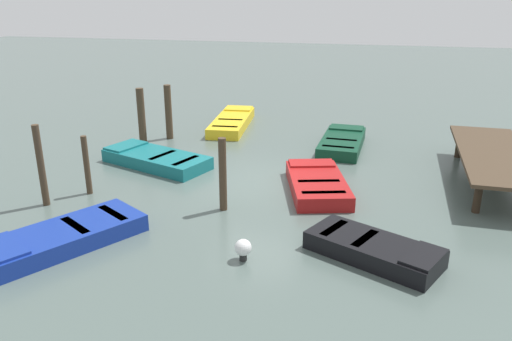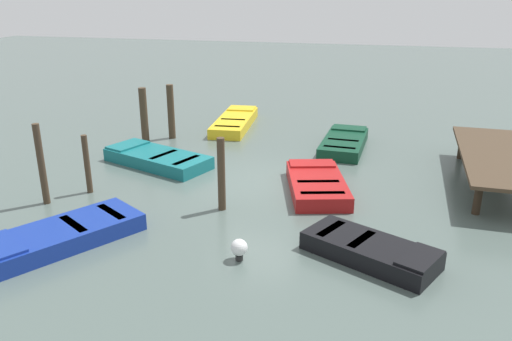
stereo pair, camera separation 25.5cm
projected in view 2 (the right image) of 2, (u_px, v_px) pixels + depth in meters
ground_plane at (256, 182)px, 15.07m from camera, size 80.00×80.00×0.00m
dock_segment at (496, 157)px, 14.56m from camera, size 5.86×2.09×0.95m
rowboat_blue at (62, 235)px, 11.36m from camera, size 3.68×3.03×0.46m
rowboat_black at (371, 250)px, 10.70m from camera, size 2.32×3.04×0.46m
rowboat_teal at (157, 158)px, 16.47m from camera, size 2.60×3.84×0.46m
rowboat_dark_green at (344, 143)px, 18.11m from camera, size 3.36×1.54×0.46m
rowboat_red at (317, 184)px, 14.29m from camera, size 3.31×2.25×0.46m
rowboat_yellow at (235, 122)px, 20.95m from camera, size 4.15×1.62×0.46m
mooring_piling_far_left at (87, 164)px, 14.01m from camera, size 0.16×0.16×1.67m
mooring_piling_mid_right at (144, 115)px, 18.68m from camera, size 0.27×0.27×2.01m
mooring_piling_near_right at (41, 165)px, 13.20m from camera, size 0.18×0.18×2.19m
mooring_piling_near_left at (221, 174)px, 12.87m from camera, size 0.20×0.20×1.93m
mooring_piling_far_right at (171, 112)px, 19.10m from camera, size 0.26×0.26×2.05m
marker_buoy at (239, 248)px, 10.64m from camera, size 0.36×0.36×0.48m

